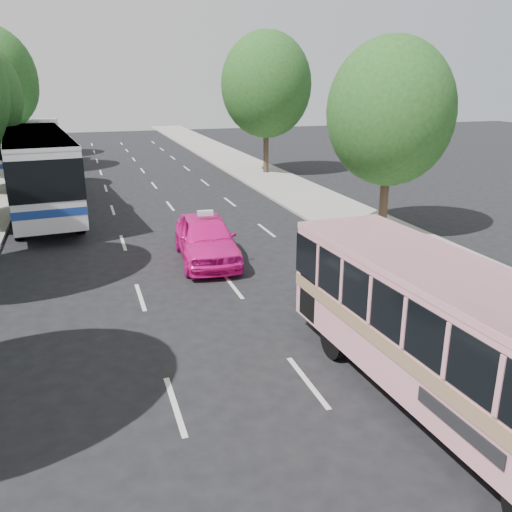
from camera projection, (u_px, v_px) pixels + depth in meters
name	position (u px, v px, depth m)	size (l,w,h in m)	color
ground	(238.00, 347.00, 13.28)	(120.00, 120.00, 0.00)	black
sidewalk_right	(279.00, 183.00, 33.83)	(4.00, 90.00, 0.12)	#9E998E
tree_left_f	(1.00, 82.00, 43.16)	(5.88, 5.88, 9.16)	#38281E
tree_right_near	(393.00, 107.00, 21.42)	(5.10, 5.10, 7.95)	#38281E
tree_right_far	(268.00, 81.00, 35.68)	(6.00, 6.00, 9.35)	#38281E
pink_bus	(453.00, 328.00, 10.21)	(2.76, 9.13, 2.88)	pink
pink_taxi	(206.00, 238.00, 19.41)	(1.97, 4.91, 1.67)	#F51595
white_pickup	(57.00, 194.00, 27.04)	(2.26, 5.55, 1.61)	white
tour_coach_front	(38.00, 166.00, 25.87)	(4.06, 13.11, 3.86)	white
tour_coach_rear	(32.00, 143.00, 37.94)	(3.47, 11.33, 3.34)	white
taxi_roof_sign	(205.00, 213.00, 19.12)	(0.55, 0.18, 0.18)	silver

